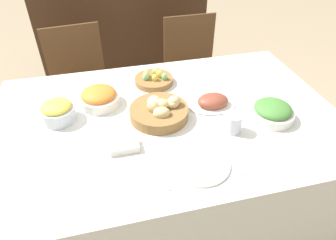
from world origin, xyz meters
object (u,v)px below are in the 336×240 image
(carrot_bowl, at_px, (99,97))
(knife, at_px, (234,158))
(egg_basket, at_px, (155,79))
(green_salad_bowl, at_px, (272,111))
(chair_far_right, at_px, (193,71))
(fork, at_px, (165,171))
(butter_dish, at_px, (124,146))
(sideboard, at_px, (124,39))
(pineapple_bowl, at_px, (57,111))
(drinking_cup, at_px, (233,123))
(spoon, at_px, (240,157))
(dinner_plate, at_px, (200,164))
(chair_far_left, at_px, (81,85))
(bread_basket, at_px, (160,110))
(ham_platter, at_px, (213,102))

(carrot_bowl, relative_size, knife, 1.05)
(egg_basket, xyz_separation_m, green_salad_bowl, (0.49, -0.47, 0.01))
(chair_far_right, xyz_separation_m, green_salad_bowl, (0.06, -1.05, 0.33))
(fork, bearing_deg, butter_dish, 133.57)
(sideboard, bearing_deg, butter_dish, -96.24)
(sideboard, distance_m, knife, 2.07)
(carrot_bowl, xyz_separation_m, knife, (0.52, -0.54, -0.04))
(pineapple_bowl, bearing_deg, knife, -32.11)
(sideboard, bearing_deg, drinking_cup, -80.81)
(pineapple_bowl, xyz_separation_m, carrot_bowl, (0.20, 0.09, -0.01))
(spoon, bearing_deg, dinner_plate, 176.87)
(chair_far_right, xyz_separation_m, egg_basket, (-0.43, -0.58, 0.31))
(egg_basket, bearing_deg, chair_far_left, 128.88)
(bread_basket, relative_size, knife, 1.45)
(ham_platter, distance_m, dinner_plate, 0.43)
(chair_far_right, bearing_deg, butter_dish, -122.52)
(sideboard, height_order, fork, sideboard)
(egg_basket, relative_size, butter_dish, 1.75)
(green_salad_bowl, bearing_deg, dinner_plate, -153.82)
(egg_basket, height_order, drinking_cup, drinking_cup)
(drinking_cup, bearing_deg, dinner_plate, -141.47)
(green_salad_bowl, bearing_deg, chair_far_right, 93.26)
(pineapple_bowl, xyz_separation_m, dinner_plate, (0.58, -0.45, -0.04))
(chair_far_left, distance_m, green_salad_bowl, 1.45)
(green_salad_bowl, bearing_deg, bread_basket, 165.05)
(spoon, bearing_deg, chair_far_left, 115.51)
(butter_dish, bearing_deg, spoon, -19.66)
(bread_basket, relative_size, drinking_cup, 3.15)
(egg_basket, xyz_separation_m, butter_dish, (-0.25, -0.52, -0.01))
(ham_platter, xyz_separation_m, pineapple_bowl, (-0.77, 0.07, 0.03))
(drinking_cup, relative_size, butter_dish, 0.73)
(dinner_plate, relative_size, drinking_cup, 2.69)
(chair_far_left, bearing_deg, chair_far_right, -6.69)
(chair_far_right, bearing_deg, fork, -113.70)
(bread_basket, distance_m, fork, 0.37)
(sideboard, height_order, drinking_cup, sideboard)
(chair_far_left, relative_size, egg_basket, 4.11)
(ham_platter, relative_size, green_salad_bowl, 1.18)
(chair_far_left, distance_m, chair_far_right, 0.89)
(drinking_cup, bearing_deg, sideboard, 99.19)
(ham_platter, distance_m, butter_dish, 0.54)
(carrot_bowl, distance_m, knife, 0.75)
(dinner_plate, distance_m, drinking_cup, 0.28)
(sideboard, bearing_deg, bread_basket, -90.14)
(egg_basket, relative_size, green_salad_bowl, 1.04)
(fork, bearing_deg, dinner_plate, 3.13)
(chair_far_left, distance_m, dinner_plate, 1.39)
(bread_basket, distance_m, ham_platter, 0.29)
(sideboard, bearing_deg, chair_far_left, -118.58)
(bread_basket, xyz_separation_m, knife, (0.24, -0.36, -0.04))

